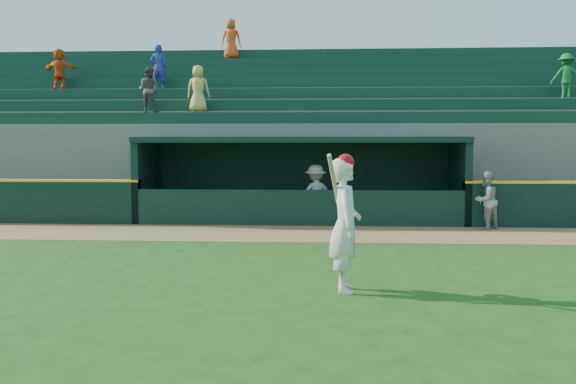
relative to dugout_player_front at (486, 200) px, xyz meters
name	(u,v)px	position (x,y,z in m)	size (l,w,h in m)	color
ground	(282,272)	(-4.98, -6.05, -0.77)	(120.00, 120.00, 0.00)	#1D4912
warning_track	(296,233)	(-4.98, -1.15, -0.77)	(40.00, 3.00, 0.01)	olive
dugout_player_front	(486,200)	(0.00, 0.00, 0.00)	(0.75, 0.59, 1.55)	#9D9D98
dugout_player_inside	(316,194)	(-4.53, 0.88, 0.07)	(1.08, 0.62, 1.68)	#A1A19C
dugout	(301,174)	(-4.98, 1.96, 0.59)	(9.40, 2.80, 2.46)	#60605C
stands	(307,141)	(-4.94, 6.51, 1.62)	(34.50, 6.31, 7.07)	slate
batter_at_plate	(345,223)	(-3.92, -7.45, 0.28)	(0.56, 0.86, 2.12)	white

